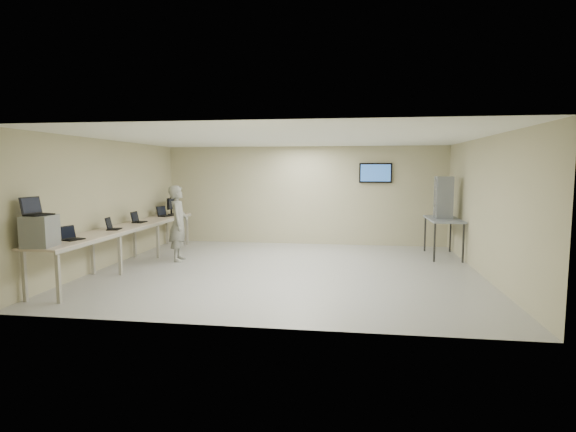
# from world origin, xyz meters

# --- Properties ---
(room) EXTENTS (8.01, 7.01, 2.81)m
(room) POSITION_xyz_m (0.03, 0.06, 1.41)
(room) COLOR #ADACA2
(room) RESTS_ON ground
(workbench) EXTENTS (0.76, 6.00, 0.90)m
(workbench) POSITION_xyz_m (-3.59, 0.00, 0.83)
(workbench) COLOR beige
(workbench) RESTS_ON ground
(equipment_box) EXTENTS (0.50, 0.55, 0.51)m
(equipment_box) POSITION_xyz_m (-3.65, -2.75, 1.16)
(equipment_box) COLOR gray
(equipment_box) RESTS_ON workbench
(laptop_on_box) EXTENTS (0.40, 0.44, 0.30)m
(laptop_on_box) POSITION_xyz_m (-3.71, -2.75, 1.49)
(laptop_on_box) COLOR black
(laptop_on_box) RESTS_ON equipment_box
(laptop_0) EXTENTS (0.35, 0.38, 0.25)m
(laptop_0) POSITION_xyz_m (-3.59, -2.03, 0.97)
(laptop_0) COLOR black
(laptop_0) RESTS_ON workbench
(laptop_1) EXTENTS (0.32, 0.36, 0.25)m
(laptop_1) POSITION_xyz_m (-3.60, -0.65, 0.97)
(laptop_1) COLOR black
(laptop_1) RESTS_ON workbench
(laptop_2) EXTENTS (0.28, 0.33, 0.26)m
(laptop_2) POSITION_xyz_m (-3.66, 0.61, 0.97)
(laptop_2) COLOR black
(laptop_2) RESTS_ON workbench
(laptop_3) EXTENTS (0.39, 0.41, 0.28)m
(laptop_3) POSITION_xyz_m (-3.61, 2.00, 0.97)
(laptop_3) COLOR black
(laptop_3) RESTS_ON workbench
(monitor_near) EXTENTS (0.21, 0.47, 0.46)m
(monitor_near) POSITION_xyz_m (-3.60, 2.49, 1.18)
(monitor_near) COLOR black
(monitor_near) RESTS_ON workbench
(monitor_far) EXTENTS (0.22, 0.49, 0.49)m
(monitor_far) POSITION_xyz_m (-3.60, 2.75, 1.19)
(monitor_far) COLOR black
(monitor_far) RESTS_ON workbench
(soldier) EXTENTS (0.55, 0.72, 1.78)m
(soldier) POSITION_xyz_m (-2.67, 0.66, 0.89)
(soldier) COLOR slate
(soldier) RESTS_ON ground
(side_table) EXTENTS (0.74, 1.59, 0.95)m
(side_table) POSITION_xyz_m (3.60, 2.06, 0.88)
(side_table) COLOR gray
(side_table) RESTS_ON ground
(storage_bins) EXTENTS (0.39, 0.43, 1.03)m
(storage_bins) POSITION_xyz_m (3.58, 2.06, 1.47)
(storage_bins) COLOR gray
(storage_bins) RESTS_ON side_table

